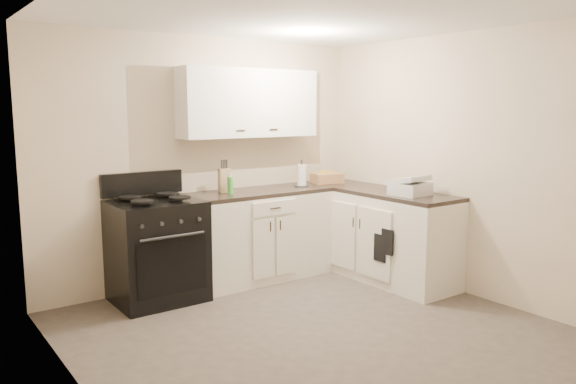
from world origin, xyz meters
TOP-DOWN VIEW (x-y plane):
  - floor at (0.00, 0.00)m, footprint 3.60×3.60m
  - ceiling at (0.00, 0.00)m, footprint 3.60×3.60m
  - wall_back at (0.00, 1.80)m, footprint 3.60×0.00m
  - wall_right at (1.80, 0.00)m, footprint 0.00×3.60m
  - wall_left at (-1.80, 0.00)m, footprint 0.00×3.60m
  - wall_front at (0.00, -1.80)m, footprint 3.60×0.00m
  - base_cabinets_back at (0.43, 1.50)m, footprint 1.55×0.60m
  - base_cabinets_right at (1.50, 0.85)m, footprint 0.60×1.90m
  - countertop_back at (0.43, 1.50)m, footprint 1.55×0.60m
  - countertop_right at (1.50, 0.85)m, footprint 0.60×1.90m
  - upper_cabinets at (0.43, 1.65)m, footprint 1.55×0.30m
  - stove at (-0.72, 1.48)m, footprint 0.80×0.68m
  - knife_block at (0.08, 1.59)m, footprint 0.13×0.12m
  - paper_towel at (0.99, 1.49)m, footprint 0.10×0.10m
  - soap_bottle at (0.08, 1.46)m, footprint 0.06×0.06m
  - wicker_basket at (1.40, 1.54)m, footprint 0.37×0.28m
  - countertop_grill at (1.47, 0.36)m, footprint 0.36×0.34m
  - glass_jar at (1.52, 0.26)m, footprint 0.09×0.09m
  - oven_mitt_near at (1.18, 0.36)m, footprint 0.02×0.14m
  - oven_mitt_far at (1.18, 0.46)m, footprint 0.02×0.16m

SIDE VIEW (x-z plane):
  - floor at x=0.00m, z-range 0.00..0.00m
  - oven_mitt_far at x=1.18m, z-range 0.29..0.56m
  - base_cabinets_back at x=0.43m, z-range 0.00..0.90m
  - base_cabinets_right at x=1.50m, z-range 0.00..0.90m
  - stove at x=-0.72m, z-range -0.02..0.94m
  - oven_mitt_near at x=1.18m, z-range 0.38..0.63m
  - countertop_back at x=0.43m, z-range 0.90..0.94m
  - countertop_right at x=1.50m, z-range 0.90..0.94m
  - wicker_basket at x=1.40m, z-range 0.94..1.05m
  - countertop_grill at x=1.47m, z-range 0.94..1.06m
  - glass_jar at x=1.52m, z-range 0.94..1.08m
  - soap_bottle at x=0.08m, z-range 0.94..1.11m
  - paper_towel at x=0.99m, z-range 0.94..1.18m
  - knife_block at x=0.08m, z-range 0.94..1.18m
  - wall_back at x=0.00m, z-range -0.55..3.05m
  - wall_right at x=1.80m, z-range -0.55..3.05m
  - wall_left at x=-1.80m, z-range -0.55..3.05m
  - wall_front at x=0.00m, z-range -0.55..3.05m
  - upper_cabinets at x=0.43m, z-range 1.49..2.19m
  - ceiling at x=0.00m, z-range 2.50..2.50m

